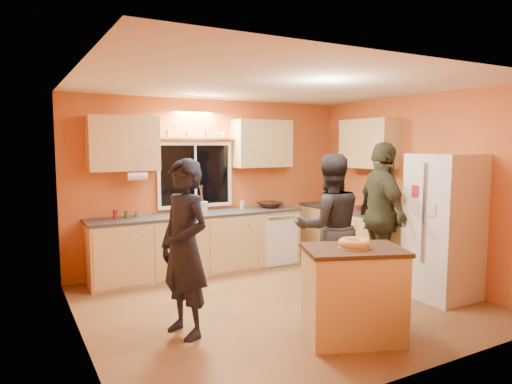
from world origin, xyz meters
TOP-DOWN VIEW (x-y plane):
  - ground at (0.00, 0.00)m, footprint 4.50×4.50m
  - room_shell at (0.12, 0.41)m, footprint 4.54×4.04m
  - back_counter at (0.01, 1.70)m, footprint 4.23×0.62m
  - right_counter at (1.95, 0.50)m, footprint 0.62×1.84m
  - refrigerator at (1.89, -0.80)m, footprint 0.72×0.70m
  - island at (0.09, -1.21)m, footprint 1.12×0.95m
  - bundt_pastry at (0.09, -1.21)m, footprint 0.31×0.31m
  - person_left at (-1.32, -0.31)m, footprint 0.59×0.74m
  - person_center at (0.62, -0.15)m, footprint 1.04×0.92m
  - person_right at (1.50, -0.13)m, footprint 0.79×1.23m
  - mixing_bowl at (0.87, 1.72)m, footprint 0.46×0.46m
  - utensil_crock at (-0.30, 1.69)m, footprint 0.14×0.14m
  - potted_plant at (1.90, -0.30)m, footprint 0.29×0.25m
  - red_box at (1.98, 0.82)m, footprint 0.20×0.17m

SIDE VIEW (x-z plane):
  - ground at x=0.00m, z-range 0.00..0.00m
  - back_counter at x=0.01m, z-range 0.00..0.90m
  - right_counter at x=1.95m, z-range 0.00..0.90m
  - island at x=0.09m, z-range 0.01..0.92m
  - person_left at x=-1.32m, z-range 0.00..1.78m
  - person_center at x=0.62m, z-range 0.00..1.80m
  - refrigerator at x=1.89m, z-range 0.00..1.80m
  - red_box at x=1.98m, z-range 0.90..0.97m
  - mixing_bowl at x=0.87m, z-range 0.90..0.99m
  - bundt_pastry at x=0.09m, z-range 0.92..1.01m
  - person_right at x=1.50m, z-range 0.00..1.95m
  - utensil_crock at x=-0.30m, z-range 0.90..1.07m
  - potted_plant at x=1.90m, z-range 0.90..1.21m
  - room_shell at x=0.12m, z-range 0.31..2.92m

